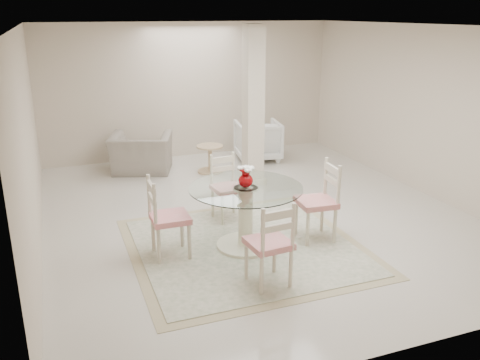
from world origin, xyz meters
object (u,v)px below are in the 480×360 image
object	(u,v)px
dining_chair_south	(272,239)
recliner_taupe	(141,153)
dining_table	(246,217)
side_table	(210,160)
column	(253,107)
red_vase	(246,176)
armchair_white	(258,140)
dining_chair_east	(322,195)
dining_chair_north	(226,182)
dining_chair_west	(164,212)

from	to	relation	value
dining_chair_south	recliner_taupe	xyz separation A→B (m)	(-0.57, 4.74, -0.22)
dining_table	side_table	xyz separation A→B (m)	(0.53, 3.24, -0.18)
column	red_vase	world-z (taller)	column
column	armchair_white	xyz separation A→B (m)	(0.66, 1.38, -0.95)
dining_chair_south	recliner_taupe	bearing A→B (deg)	-88.32
dining_chair_east	dining_chair_north	size ratio (longest dim) A/B	1.11
dining_chair_south	armchair_white	size ratio (longest dim) A/B	1.26
armchair_white	side_table	bearing A→B (deg)	32.28
red_vase	dining_chair_north	distance (m)	1.10
red_vase	dining_chair_east	size ratio (longest dim) A/B	0.24
dining_chair_north	side_table	world-z (taller)	dining_chair_north
recliner_taupe	armchair_white	xyz separation A→B (m)	(2.37, 0.01, 0.04)
armchair_white	dining_table	bearing A→B (deg)	74.68
red_vase	armchair_white	world-z (taller)	red_vase
column	dining_chair_east	world-z (taller)	column
dining_chair_north	dining_chair_south	size ratio (longest dim) A/B	0.95
red_vase	dining_chair_south	bearing A→B (deg)	-95.24
dining_chair_east	side_table	xyz separation A→B (m)	(-0.49, 3.34, -0.38)
dining_table	dining_chair_south	size ratio (longest dim) A/B	1.29
dining_chair_north	red_vase	bearing A→B (deg)	-100.78
column	dining_table	world-z (taller)	column
recliner_taupe	red_vase	bearing A→B (deg)	118.70
column	red_vase	bearing A→B (deg)	-113.79
dining_chair_east	dining_chair_south	xyz separation A→B (m)	(-1.11, -0.91, -0.03)
dining_table	dining_chair_east	xyz separation A→B (m)	(1.02, -0.10, 0.20)
dining_chair_east	side_table	bearing A→B (deg)	-167.71
red_vase	dining_chair_south	distance (m)	1.09
recliner_taupe	armchair_white	world-z (taller)	armchair_white
dining_table	armchair_white	size ratio (longest dim) A/B	1.62
dining_chair_north	dining_chair_east	bearing A→B (deg)	-56.06
red_vase	dining_chair_north	xyz separation A→B (m)	(0.09, 1.01, -0.41)
dining_chair_west	armchair_white	bearing A→B (deg)	-36.45
dining_chair_east	dining_chair_south	world-z (taller)	dining_chair_east
recliner_taupe	side_table	distance (m)	1.30
dining_chair_south	armchair_white	world-z (taller)	dining_chair_south
dining_chair_south	dining_chair_north	bearing A→B (deg)	-100.20
recliner_taupe	dining_chair_south	bearing A→B (deg)	115.46
red_vase	dining_chair_south	size ratio (longest dim) A/B	0.25
dining_chair_south	recliner_taupe	size ratio (longest dim) A/B	0.99
dining_chair_north	recliner_taupe	size ratio (longest dim) A/B	0.95
dining_chair_east	armchair_white	world-z (taller)	dining_chair_east
dining_chair_south	side_table	distance (m)	4.31
dining_chair_east	armchair_white	size ratio (longest dim) A/B	1.33
armchair_white	dining_chair_east	bearing A→B (deg)	89.10
column	red_vase	xyz separation A→B (m)	(-1.04, -2.36, -0.39)
dining_chair_west	side_table	distance (m)	3.52
dining_chair_west	dining_chair_north	bearing A→B (deg)	-50.01
column	dining_table	size ratio (longest dim) A/B	1.90
column	dining_chair_south	size ratio (longest dim) A/B	2.45
dining_chair_west	recliner_taupe	size ratio (longest dim) A/B	1.02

